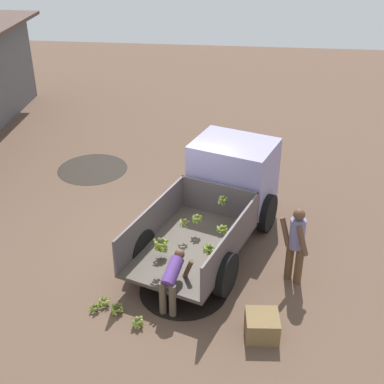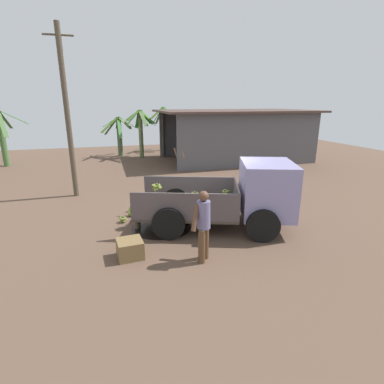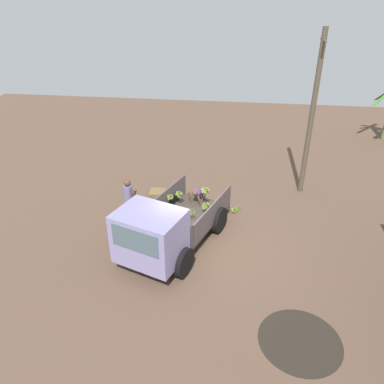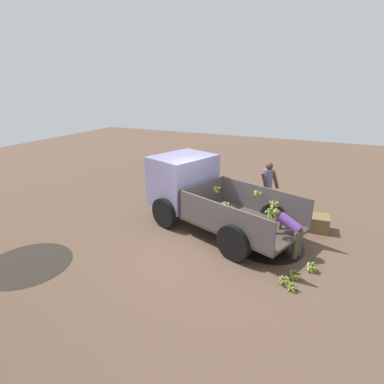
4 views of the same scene
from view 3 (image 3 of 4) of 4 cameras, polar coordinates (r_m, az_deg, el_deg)
ground at (r=12.63m, az=1.30°, el=-8.03°), size 36.00×36.00×0.00m
mud_patch_0 at (r=13.96m, az=0.16°, el=-4.02°), size 1.81×1.81×0.01m
mud_patch_1 at (r=10.14m, az=16.11°, el=-20.97°), size 2.04×2.04×0.01m
cargo_truck at (r=11.41m, az=-5.00°, el=-6.10°), size 4.94×3.32×2.01m
utility_pole at (r=15.24m, az=17.78°, el=10.98°), size 1.04×0.20×6.40m
person_foreground_visitor at (r=13.42m, az=-9.62°, el=-1.12°), size 0.60×0.64×1.75m
person_worker_loading at (r=14.00m, az=1.05°, el=-0.67°), size 0.80×0.65×1.11m
banana_bunch_on_ground_0 at (r=14.50m, az=5.32°, el=-2.30°), size 0.27×0.28×0.21m
banana_bunch_on_ground_1 at (r=14.50m, az=7.04°, el=-2.46°), size 0.22×0.21×0.18m
banana_bunch_on_ground_2 at (r=14.34m, az=6.45°, el=-2.77°), size 0.25×0.25×0.18m
banana_bunch_on_ground_3 at (r=14.78m, az=3.57°, el=-1.52°), size 0.26×0.26×0.22m
wooden_crate_0 at (r=15.02m, az=-5.26°, el=-0.62°), size 0.65×0.65×0.45m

